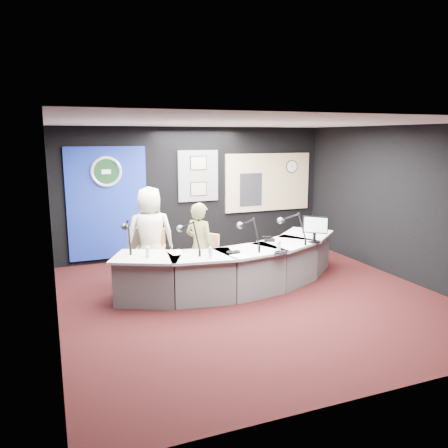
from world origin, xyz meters
name	(u,v)px	position (x,y,z in m)	size (l,w,h in m)	color
ground	(253,298)	(0.00, 0.00, 0.00)	(6.00, 6.00, 0.00)	black
ceiling	(256,123)	(0.00, 0.00, 2.80)	(6.00, 6.00, 0.02)	silver
wall_back	(196,192)	(0.00, 3.00, 1.40)	(6.00, 0.02, 2.80)	black
wall_front	(387,263)	(0.00, -3.00, 1.40)	(6.00, 0.02, 2.80)	black
wall_left	(51,228)	(-3.00, 0.00, 1.40)	(0.02, 6.00, 2.80)	black
wall_right	(404,203)	(3.00, 0.00, 1.40)	(0.02, 6.00, 2.80)	black
broadcast_desk	(237,267)	(-0.05, 0.55, 0.38)	(4.50, 1.90, 0.75)	#B9BBBD
backdrop_panel	(108,204)	(-1.90, 2.97, 1.25)	(1.60, 0.05, 2.30)	navy
agency_seal	(106,172)	(-1.90, 2.93, 1.90)	(0.63, 0.63, 0.07)	silver
seal_center	(106,172)	(-1.90, 2.94, 1.90)	(0.48, 0.48, 0.01)	black
pinboard	(198,176)	(0.05, 2.97, 1.75)	(0.90, 0.04, 1.10)	slate
framed_photo_upper	(198,163)	(0.05, 2.94, 2.03)	(0.34, 0.02, 0.27)	gray
framed_photo_lower	(199,189)	(0.05, 2.94, 1.47)	(0.34, 0.02, 0.27)	gray
booth_window_frame	(268,182)	(1.75, 2.97, 1.55)	(2.12, 0.06, 1.32)	tan
booth_glow	(268,182)	(1.75, 2.96, 1.55)	(2.00, 0.02, 1.20)	beige
equipment_rack	(251,190)	(1.30, 2.94, 1.40)	(0.55, 0.02, 0.75)	black
wall_clock	(292,166)	(2.35, 2.94, 1.90)	(0.28, 0.28, 0.01)	white
armchair_left	(151,257)	(-1.37, 1.40, 0.47)	(0.53, 0.53, 0.94)	tan
armchair_right	(200,261)	(-0.68, 0.70, 0.51)	(0.58, 0.58, 1.02)	tan
draped_jacket	(142,246)	(-1.47, 1.64, 0.62)	(0.50, 0.10, 0.70)	#686558
person_man	(150,235)	(-1.37, 1.40, 0.87)	(0.85, 0.55, 1.74)	beige
person_woman	(200,247)	(-0.68, 0.70, 0.76)	(0.55, 0.36, 1.52)	olive
computer_monitor	(315,225)	(1.32, 0.30, 1.07)	(0.40, 0.02, 0.28)	black
desk_phone	(269,240)	(0.62, 0.67, 0.78)	(0.18, 0.15, 0.05)	black
headphones_near	(281,252)	(0.41, -0.14, 0.77)	(0.22, 0.22, 0.04)	black
headphones_far	(234,252)	(-0.30, 0.13, 0.77)	(0.19, 0.19, 0.03)	black
paper_stack	(176,252)	(-1.14, 0.52, 0.75)	(0.23, 0.33, 0.00)	white
notepad	(239,256)	(-0.29, -0.09, 0.75)	(0.20, 0.29, 0.00)	white
boom_mic_a	(127,233)	(-1.85, 0.94, 1.05)	(0.16, 0.74, 0.60)	black
boom_mic_b	(189,234)	(-0.94, 0.44, 1.05)	(0.26, 0.72, 0.60)	black
boom_mic_c	(249,231)	(0.07, 0.33, 1.05)	(0.19, 0.74, 0.60)	black
boom_mic_d	(293,225)	(0.98, 0.48, 1.05)	(0.30, 0.71, 0.60)	black
water_bottles	(215,248)	(-0.59, 0.20, 0.84)	(2.15, 0.46, 0.18)	silver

